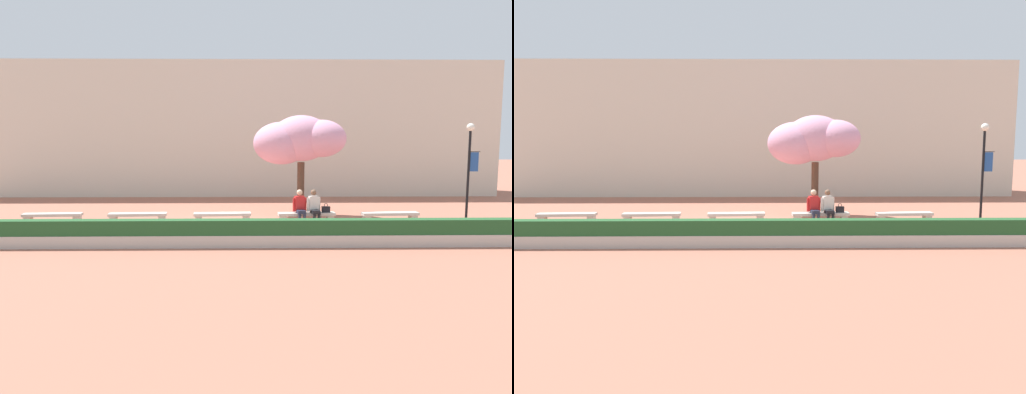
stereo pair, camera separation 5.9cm
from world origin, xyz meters
The scene contains 13 objects.
ground_plane centered at (0.00, 0.00, 0.00)m, with size 100.00×100.00×0.00m, color #9E604C.
building_facade centered at (0.00, 10.40, 3.57)m, with size 28.59×4.00×7.14m, color beige.
stone_bench_west_end centered at (-6.12, 0.00, 0.31)m, with size 2.09×0.54×0.45m.
stone_bench_near_west centered at (-3.06, 0.00, 0.31)m, with size 2.09×0.54×0.45m.
stone_bench_center centered at (0.00, 0.00, 0.31)m, with size 2.09×0.54×0.45m.
stone_bench_near_east centered at (3.06, 0.00, 0.31)m, with size 2.09×0.54×0.45m.
stone_bench_east_end centered at (6.12, 0.00, 0.31)m, with size 2.09×0.54×0.45m.
person_seated_left centered at (2.81, -0.05, 0.70)m, with size 0.51×0.72×1.29m.
person_seated_right centered at (3.33, -0.05, 0.70)m, with size 0.50×0.73×1.29m.
handbag centered at (3.76, 0.01, 0.58)m, with size 0.30×0.15×0.34m.
cherry_tree_main centered at (2.98, 2.25, 3.03)m, with size 3.71×2.52×4.04m.
lamp_post_with_banner centered at (9.01, 0.18, 2.22)m, with size 0.54×0.28×3.67m.
planter_hedge_foreground centered at (0.00, -3.56, 0.39)m, with size 18.47×0.50×0.80m.
Camera 2 is at (0.93, -17.87, 3.22)m, focal length 35.00 mm.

